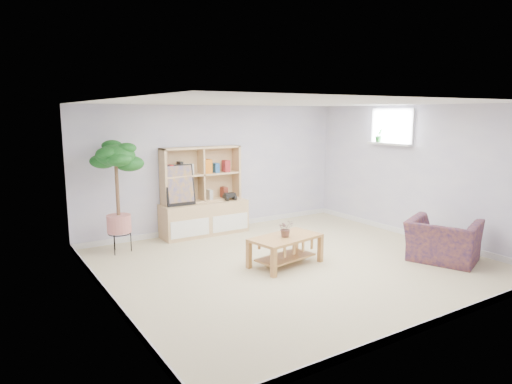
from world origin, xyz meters
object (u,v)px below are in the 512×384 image
storage_unit (204,191)px  armchair (443,238)px  coffee_table (285,251)px  floor_tree (118,197)px

storage_unit → armchair: 4.18m
storage_unit → coffee_table: storage_unit is taller
coffee_table → floor_tree: floor_tree is taller
coffee_table → armchair: size_ratio=1.08×
floor_tree → armchair: size_ratio=1.83×
floor_tree → armchair: 5.14m
floor_tree → armchair: floor_tree is taller
storage_unit → armchair: (2.39, -3.39, -0.45)m
coffee_table → floor_tree: bearing=124.3°
storage_unit → floor_tree: floor_tree is taller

